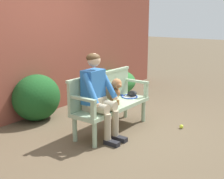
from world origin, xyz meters
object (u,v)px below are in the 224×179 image
tennis_racket (128,96)px  baseball_glove (132,93)px  dog_on_bench (113,91)px  tennis_ball (181,127)px  garden_bench (112,108)px  person_seated (98,93)px

tennis_racket → baseball_glove: bearing=-8.1°
dog_on_bench → baseball_glove: (0.65, 0.05, -0.18)m
tennis_ball → baseball_glove: bearing=96.3°
garden_bench → tennis_racket: 0.56m
person_seated → baseball_glove: person_seated is taller
tennis_racket → tennis_ball: bearing=-77.5°
baseball_glove → tennis_ball: (0.10, -0.93, -0.46)m
garden_bench → tennis_ball: 1.23m
tennis_racket → tennis_ball: tennis_racket is taller
person_seated → tennis_racket: (0.94, 0.06, -0.26)m
garden_bench → tennis_racket: bearing=4.6°
garden_bench → person_seated: 0.51m
tennis_racket → garden_bench: bearing=-175.4°
dog_on_bench → baseball_glove: 0.68m
baseball_glove → garden_bench: bearing=161.5°
person_seated → dog_on_bench: (0.39, -0.01, -0.05)m
garden_bench → person_seated: (-0.39, -0.01, 0.33)m
tennis_ball → tennis_racket: bearing=102.5°
garden_bench → baseball_glove: 0.66m
dog_on_bench → tennis_ball: size_ratio=6.81×
tennis_ball → person_seated: bearing=142.3°
garden_bench → baseball_glove: bearing=2.5°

